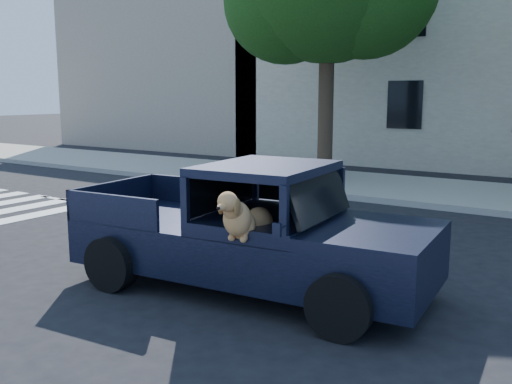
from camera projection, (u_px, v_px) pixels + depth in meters
ground at (261, 312)px, 6.79m from camera, size 120.00×120.00×0.00m
far_sidewalk at (460, 194)px, 14.33m from camera, size 60.00×4.00×0.15m
lane_stripes at (497, 268)px, 8.49m from camera, size 21.60×0.14×0.01m
building_left at (188, 64)px, 27.83m from camera, size 12.00×6.00×8.00m
pickup_truck at (245, 247)px, 7.50m from camera, size 4.85×2.54×1.69m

